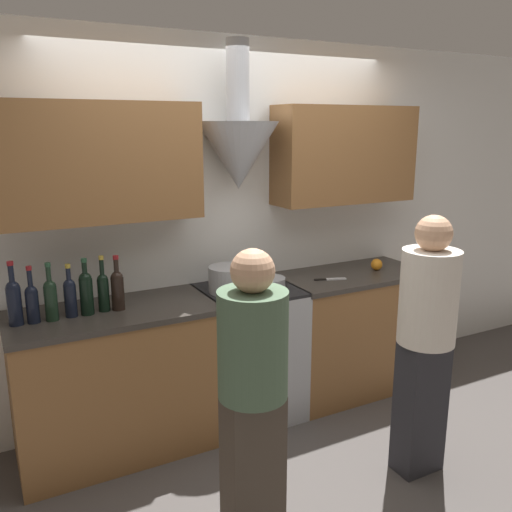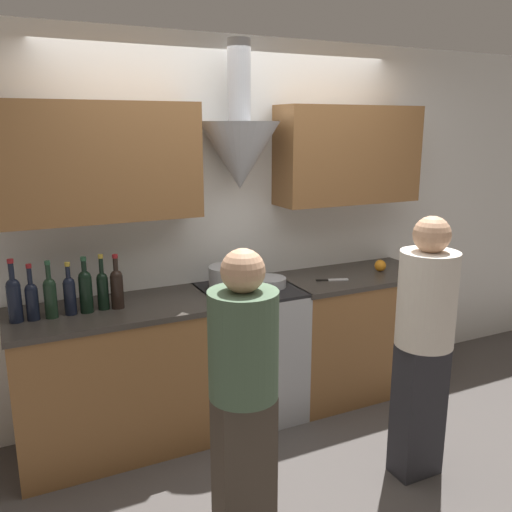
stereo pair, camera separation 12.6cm
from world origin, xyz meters
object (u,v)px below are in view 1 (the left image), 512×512
Objects in this scene: stove_range at (249,352)px; wine_bottle_0 at (14,300)px; wine_bottle_6 at (118,288)px; wine_bottle_4 at (86,291)px; wine_bottle_2 at (51,298)px; person_foreground_right at (426,335)px; mixing_bowl at (269,282)px; wine_bottle_1 at (32,301)px; stock_pot at (229,279)px; wine_bottle_5 at (103,290)px; wine_bottle_3 at (70,295)px; person_foreground_left at (253,391)px; orange_fruit at (377,264)px.

wine_bottle_0 reaches higher than stove_range.
wine_bottle_4 is at bearing 179.08° from wine_bottle_6.
wine_bottle_2 is 0.20m from wine_bottle_4.
wine_bottle_6 is (0.18, -0.00, -0.01)m from wine_bottle_4.
wine_bottle_6 is 1.82m from person_foreground_right.
wine_bottle_4 reaches higher than mixing_bowl.
wine_bottle_1 is (-1.37, -0.01, 0.59)m from stove_range.
wine_bottle_6 reaches higher than stock_pot.
wine_bottle_6 is (0.48, -0.00, 0.01)m from wine_bottle_1.
wine_bottle_4 is at bearing -172.26° from wine_bottle_5.
wine_bottle_3 is 0.20× the size of person_foreground_right.
person_foreground_right reaches higher than person_foreground_left.
stove_range is 0.62× the size of person_foreground_left.
stove_range is at bearing 63.63° from person_foreground_left.
stock_pot is (1.31, 0.01, -0.06)m from wine_bottle_0.
person_foreground_right reaches higher than wine_bottle_1.
wine_bottle_5 is 1.89m from person_foreground_right.
wine_bottle_3 is at bearing -0.34° from wine_bottle_0.
stock_pot is at bearing 69.91° from person_foreground_left.
wine_bottle_3 reaches higher than mixing_bowl.
stove_range is 2.97× the size of wine_bottle_3.
stock_pot is 1.21× the size of mixing_bowl.
wine_bottle_2 is 0.22× the size of person_foreground_right.
wine_bottle_5 is 3.86× the size of orange_fruit.
wine_bottle_2 is at bearing -173.85° from wine_bottle_3.
wine_bottle_3 is at bearing 6.15° from wine_bottle_2.
wine_bottle_2 is (0.19, -0.01, -0.01)m from wine_bottle_0.
stock_pot is at bearing 0.74° from wine_bottle_1.
orange_fruit is at bearing -0.14° from wine_bottle_2.
wine_bottle_2 is at bearing -175.76° from wine_bottle_5.
stove_range is at bearing 119.60° from person_foreground_right.
wine_bottle_0 is 1.58× the size of mixing_bowl.
wine_bottle_1 reaches higher than wine_bottle_3.
wine_bottle_4 is at bearing 179.72° from mixing_bowl.
wine_bottle_1 is 0.21m from wine_bottle_3.
wine_bottle_4 is 1.22m from mixing_bowl.
person_foreground_left is at bearing -69.67° from wine_bottle_5.
wine_bottle_6 reaches higher than mixing_bowl.
wine_bottle_2 is at bearing -178.78° from stock_pot.
wine_bottle_6 is 1.04m from mixing_bowl.
person_foreground_left reaches higher than wine_bottle_6.
person_foreground_left is at bearing -50.98° from wine_bottle_0.
wine_bottle_4 is (0.30, 0.00, 0.02)m from wine_bottle_1.
wine_bottle_5 is 0.22× the size of person_foreground_right.
wine_bottle_5 is 1.47× the size of mixing_bowl.
wine_bottle_4 is at bearing 0.06° from wine_bottle_1.
wine_bottle_5 reaches higher than mixing_bowl.
wine_bottle_4 is 1.00× the size of wine_bottle_5.
stock_pot is at bearing 125.06° from person_foreground_right.
person_foreground_right is (2.05, -1.04, -0.22)m from wine_bottle_0.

